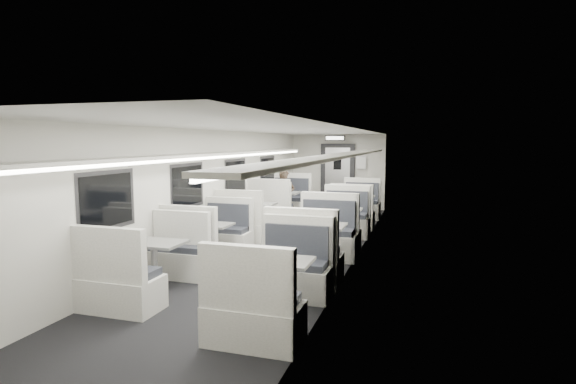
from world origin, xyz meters
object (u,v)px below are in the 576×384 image
Objects in this scene: vestibule_door at (338,177)px; exit_sign at (335,138)px; booth_right_d at (277,287)px; booth_left_a at (281,207)px; passenger at (285,197)px; booth_right_c at (317,247)px; booth_right_b at (339,226)px; booth_left_c at (209,242)px; booth_right_a at (357,209)px; booth_left_b at (256,219)px; booth_left_d at (155,266)px.

exit_sign reaches higher than vestibule_door.
exit_sign is at bearing 96.55° from booth_right_d.
booth_left_a is 0.53m from passenger.
exit_sign is at bearing 98.65° from booth_right_c.
booth_right_b is 2.52m from passenger.
booth_left_c is 0.95× the size of booth_right_d.
booth_right_a is at bearing -62.63° from exit_sign.
booth_right_c is at bearing -89.29° from passenger.
booth_left_a is 6.64m from booth_right_d.
booth_right_b is at bearing -69.03° from passenger.
booth_right_c is at bearing -90.00° from booth_right_a.
booth_right_b is 4.19m from booth_right_d.
vestibule_door is at bearing 101.30° from booth_right_b.
passenger is (-1.77, 3.82, 0.32)m from booth_right_c.
booth_right_b is at bearing 46.19° from booth_left_c.
passenger is at bearing -103.40° from vestibule_door.
booth_left_a is at bearing 133.10° from booth_right_b.
booth_left_b is 1.56m from passenger.
booth_right_d reaches higher than booth_left_c.
booth_left_b is 4.05m from booth_left_d.
booth_left_b is at bearing 130.86° from booth_right_c.
vestibule_door reaches higher than booth_left_b.
booth_right_c is 1.08× the size of vestibule_door.
booth_left_b is 0.97× the size of booth_right_c.
booth_right_b is (0.00, -2.59, 0.01)m from booth_right_a.
booth_right_c is at bearing -64.50° from booth_left_a.
booth_right_c is at bearing -81.35° from exit_sign.
passenger reaches higher than booth_right_c.
booth_left_b is at bearing -122.79° from passenger.
booth_right_b is 3.51× the size of exit_sign.
booth_right_c is (2.00, 1.74, 0.03)m from booth_left_d.
booth_left_c is at bearing -117.58° from passenger.
booth_right_c is at bearing 40.97° from booth_left_d.
booth_right_d is at bearing -97.63° from passenger.
exit_sign is (1.00, 4.26, 1.89)m from booth_left_b.
passenger reaches higher than booth_right_b.
exit_sign is (-1.00, 6.57, 1.88)m from booth_right_c.
passenger is (-1.77, 1.76, 0.33)m from booth_right_b.
vestibule_door reaches higher than booth_right_d.
booth_left_a reaches higher than booth_right_a.
exit_sign is at bearing 50.14° from passenger.
booth_left_b is at bearing 90.00° from booth_left_d.
passenger reaches higher than booth_left_c.
booth_left_a is 2.05m from booth_right_a.
exit_sign is at bearing 117.37° from booth_right_a.
booth_right_a is 1.01× the size of booth_right_d.
booth_right_c is (0.00, -2.06, 0.01)m from booth_right_b.
booth_left_a reaches higher than booth_right_c.
booth_left_c is 3.21× the size of exit_sign.
booth_right_b is (2.00, 3.79, 0.01)m from booth_left_d.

